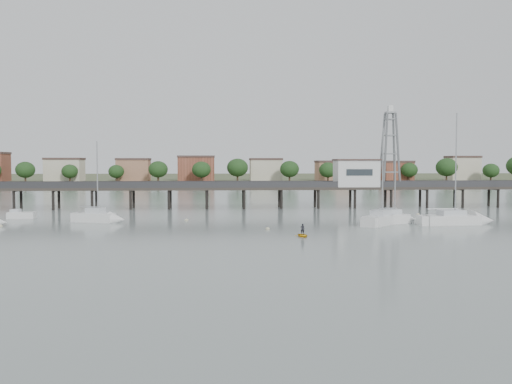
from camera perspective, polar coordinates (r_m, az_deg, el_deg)
ground_plane at (r=48.12m, az=-2.13°, el=-7.41°), size 500.00×500.00×0.00m
pier at (r=107.43m, az=-3.09°, el=0.38°), size 150.00×5.00×5.50m
pier_building at (r=110.53m, az=9.99°, el=1.91°), size 8.40×5.40×5.30m
lattice_tower at (r=112.27m, az=13.24°, el=4.15°), size 3.20×3.20×15.50m
sailboat_b at (r=85.54m, az=-15.11°, el=-2.50°), size 7.72×4.42×12.34m
sailboat_c at (r=82.50m, az=12.78°, el=-2.68°), size 7.55×8.18×14.22m
sailboat_d at (r=84.96m, az=20.06°, el=-2.63°), size 10.28×3.59×16.51m
sailboat_f at (r=83.50m, az=13.99°, el=-2.61°), size 6.60×3.42×10.67m
white_tender at (r=95.51m, az=-22.46°, el=-2.15°), size 4.11×1.77×1.59m
yellow_dinghy at (r=67.04m, az=4.68°, el=-4.46°), size 1.68×0.59×2.30m
dinghy_occupant at (r=67.04m, az=4.68°, el=-4.46°), size 0.47×1.28×0.30m
mooring_buoys at (r=82.14m, az=3.98°, el=-3.02°), size 80.06×19.36×0.39m
far_shore at (r=287.00m, az=-3.48°, el=1.45°), size 500.00×170.00×10.40m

